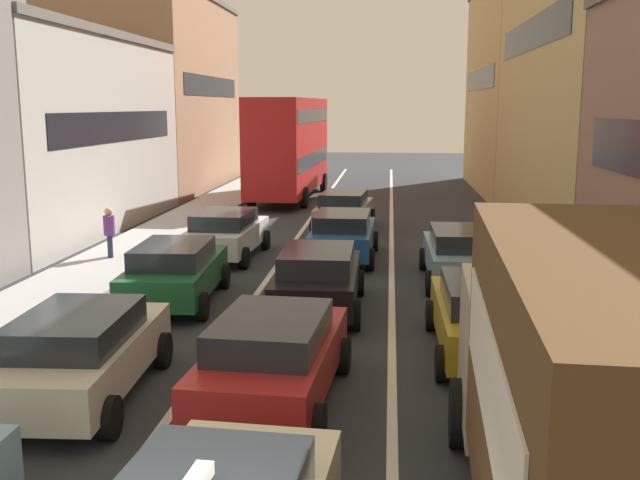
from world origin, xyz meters
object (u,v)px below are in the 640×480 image
Objects in this scene: sedan_left_lane_fourth at (226,233)px; hatchback_centre_lane_third at (318,277)px; coupe_centre_lane_fourth at (343,234)px; sedan_right_lane_behind_truck at (486,315)px; sedan_centre_lane_fifth at (344,210)px; bus_mid_queue_primary at (289,143)px; sedan_centre_lane_second at (273,356)px; wagon_right_lane_far at (462,254)px; sedan_left_lane_third at (175,271)px; removalist_box_truck at (611,401)px; pedestrian_near_kerb at (109,231)px; wagon_left_lane_second at (81,352)px.

hatchback_centre_lane_third is at bearing -146.44° from sedan_left_lane_fourth.
coupe_centre_lane_fourth and sedan_right_lane_behind_truck have the same top height.
sedan_right_lane_behind_truck is at bearing -161.62° from sedan_centre_lane_fifth.
bus_mid_queue_primary reaches higher than sedan_right_lane_behind_truck.
sedan_centre_lane_second is at bearing -161.17° from sedan_left_lane_fourth.
sedan_centre_lane_fifth is 8.89m from wagon_right_lane_far.
coupe_centre_lane_fourth is at bearing -172.77° from sedan_centre_lane_fifth.
sedan_left_lane_third is at bearing 65.53° from sedan_right_lane_behind_truck.
bus_mid_queue_primary reaches higher than sedan_centre_lane_fifth.
coupe_centre_lane_fourth is at bearing -2.66° from hatchback_centre_lane_third.
sedan_left_lane_fourth is at bearing -177.63° from bus_mid_queue_primary.
removalist_box_truck is 1.80× the size of wagon_right_lane_far.
sedan_right_lane_behind_truck is at bearing 120.74° from pedestrian_near_kerb.
sedan_left_lane_third is 2.65× the size of pedestrian_near_kerb.
hatchback_centre_lane_third and sedan_left_lane_fourth have the same top height.
wagon_right_lane_far is (3.74, 8.47, 0.00)m from sedan_centre_lane_second.
coupe_centre_lane_fourth is 4.30m from wagon_right_lane_far.
coupe_centre_lane_fourth is at bearing 15.56° from removalist_box_truck.
wagon_left_lane_second is 5.85m from sedan_left_lane_third.
pedestrian_near_kerb is at bearing 53.26° from sedan_right_lane_behind_truck.
sedan_left_lane_third is 1.01× the size of sedan_left_lane_fourth.
sedan_left_lane_fourth is at bearing 92.34° from coupe_centre_lane_fourth.
sedan_left_lane_fourth is (-3.26, 11.08, 0.00)m from sedan_centre_lane_second.
wagon_left_lane_second is at bearing 178.57° from sedan_left_lane_third.
sedan_left_lane_fourth and wagon_right_lane_far have the same top height.
sedan_left_lane_third is 5.34m from sedan_left_lane_fourth.
removalist_box_truck is at bearing -166.20° from coupe_centre_lane_fourth.
sedan_right_lane_behind_truck is at bearing -128.92° from hatchback_centre_lane_third.
wagon_right_lane_far is at bearing -107.99° from sedan_left_lane_fourth.
sedan_left_lane_fourth is at bearing -3.60° from sedan_left_lane_third.
removalist_box_truck is 1.78× the size of sedan_left_lane_fourth.
removalist_box_truck reaches higher than wagon_right_lane_far.
sedan_left_lane_third is at bearing 103.99° from pedestrian_near_kerb.
sedan_centre_lane_fifth is (3.37, 10.83, 0.00)m from sedan_left_lane_third.
sedan_left_lane_fourth is (-3.44, 5.69, 0.00)m from hatchback_centre_lane_third.
coupe_centre_lane_fourth is 0.98× the size of sedan_centre_lane_fifth.
sedan_right_lane_behind_truck is (6.94, -3.08, 0.00)m from sedan_left_lane_third.
sedan_centre_lane_fifth is at bearing 13.12° from removalist_box_truck.
wagon_right_lane_far is at bearing -127.71° from coupe_centre_lane_fourth.
bus_mid_queue_primary is (-3.35, 9.17, 2.03)m from sedan_centre_lane_fifth.
coupe_centre_lane_fourth and wagon_right_lane_far have the same top height.
sedan_left_lane_fourth is at bearing -2.00° from wagon_left_lane_second.
sedan_centre_lane_fifth is at bearing -13.57° from wagon_left_lane_second.
sedan_centre_lane_fifth and wagon_right_lane_far have the same top height.
removalist_box_truck is 1.81× the size of sedan_right_lane_behind_truck.
pedestrian_near_kerb is (-7.05, -0.96, 0.15)m from coupe_centre_lane_fourth.
coupe_centre_lane_fourth is (3.68, 5.43, 0.00)m from sedan_left_lane_third.
bus_mid_queue_primary reaches higher than removalist_box_truck.
removalist_box_truck is 1.80× the size of coupe_centre_lane_fourth.
hatchback_centre_lane_third is 6.65m from sedan_left_lane_fourth.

